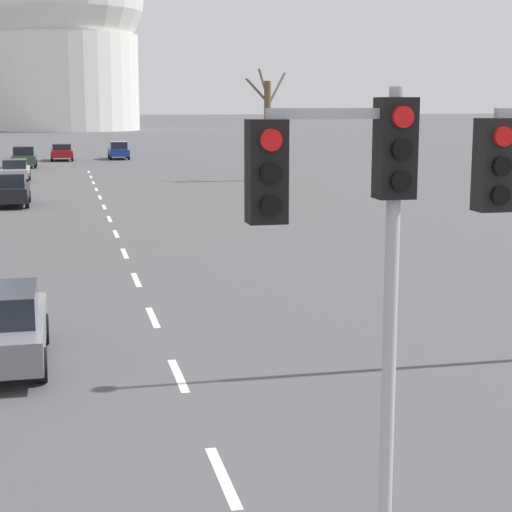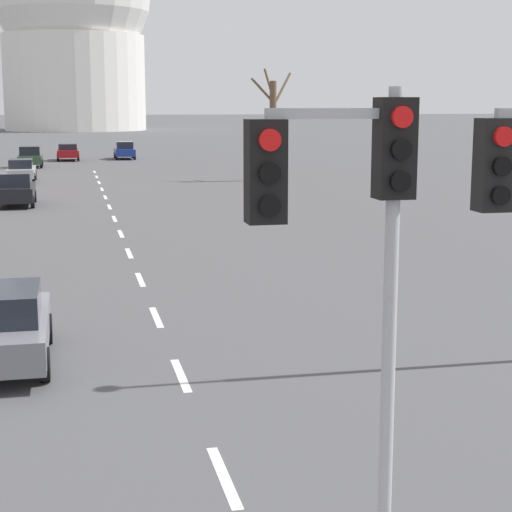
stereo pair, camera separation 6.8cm
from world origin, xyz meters
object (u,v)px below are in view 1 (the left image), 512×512
object	(u,v)px
sedan_far_right	(62,152)
sedan_distant_centre	(119,150)
sedan_mid_centre	(10,189)
sedan_near_left	(15,170)
traffic_signal_centre_tall	(351,220)
sedan_far_left	(24,157)

from	to	relation	value
sedan_far_right	sedan_distant_centre	xyz separation A→B (m)	(5.06, 0.97, 0.02)
sedan_far_right	sedan_distant_centre	world-z (taller)	sedan_distant_centre
sedan_mid_centre	sedan_distant_centre	size ratio (longest dim) A/B	1.03
sedan_near_left	sedan_mid_centre	xyz separation A→B (m)	(0.37, -13.41, 0.05)
traffic_signal_centre_tall	sedan_distant_centre	distance (m)	71.69
sedan_far_left	sedan_distant_centre	world-z (taller)	sedan_far_left
sedan_far_left	sedan_far_right	bearing A→B (deg)	69.50
sedan_distant_centre	sedan_mid_centre	bearing A→B (deg)	-102.23
sedan_near_left	sedan_far_right	xyz separation A→B (m)	(2.99, 21.08, 0.01)
sedan_far_left	sedan_far_right	distance (m)	8.42
traffic_signal_centre_tall	sedan_far_left	distance (m)	63.04
sedan_mid_centre	sedan_far_right	size ratio (longest dim) A/B	1.01
sedan_near_left	sedan_far_right	size ratio (longest dim) A/B	1.05
sedan_far_left	sedan_far_right	world-z (taller)	sedan_far_left
sedan_mid_centre	sedan_distant_centre	bearing A→B (deg)	77.77
sedan_mid_centre	sedan_far_left	size ratio (longest dim) A/B	1.08
sedan_far_right	sedan_mid_centre	bearing A→B (deg)	-94.35
sedan_near_left	sedan_far_left	world-z (taller)	sedan_far_left
sedan_far_left	traffic_signal_centre_tall	bearing A→B (deg)	-84.97
traffic_signal_centre_tall	sedan_near_left	distance (m)	49.94
traffic_signal_centre_tall	sedan_far_right	world-z (taller)	traffic_signal_centre_tall
sedan_near_left	sedan_mid_centre	size ratio (longest dim) A/B	1.03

